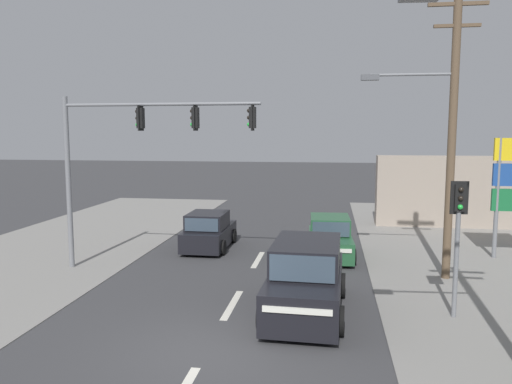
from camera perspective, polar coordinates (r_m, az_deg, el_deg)
The scene contains 10 objects.
ground_plane at distance 11.55m, azimuth -5.77°, elevation -17.63°, with size 140.00×140.00×0.00m, color #3A3A3D.
lane_dash_mid at distance 14.26m, azimuth -2.73°, elevation -12.72°, with size 0.20×2.40×0.01m, color silver.
lane_dash_far at distance 18.98m, azimuth 0.23°, elevation -7.73°, with size 0.20×2.40×0.01m, color silver.
utility_pole_midground_right at distance 17.06m, azimuth 21.07°, elevation 6.92°, with size 3.78×0.30×9.16m.
traffic_signal_mast at distance 17.42m, azimuth -14.01°, elevation 5.24°, with size 6.89×0.51×6.00m.
pedestal_signal_right_kerb at distance 13.67m, azimuth 22.09°, elevation -3.62°, with size 0.44×0.29×3.56m.
shopfront_wall_far at distance 27.64m, azimuth 26.05°, elevation -0.04°, with size 12.00×1.00×3.60m, color #A39384.
suv_oncoming_mid at distance 13.54m, azimuth 5.74°, elevation -9.91°, with size 2.19×4.60×1.90m.
hatchback_kerbside_parked at distance 20.72m, azimuth -5.40°, elevation -4.54°, with size 1.79×3.64×1.53m.
hatchback_receding_far at distance 19.54m, azimuth 8.44°, elevation -5.27°, with size 1.90×3.70×1.53m.
Camera 1 is at (2.64, -10.18, 4.78)m, focal length 35.00 mm.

